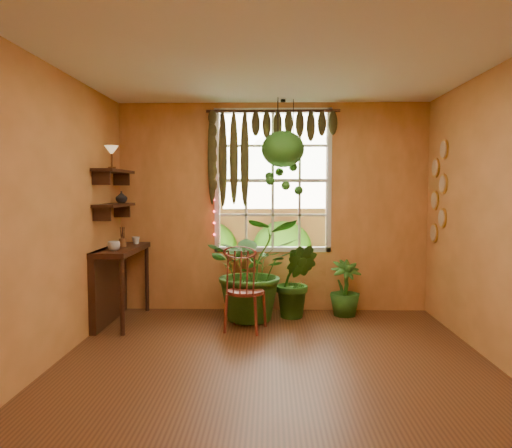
{
  "coord_description": "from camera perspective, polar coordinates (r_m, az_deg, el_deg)",
  "views": [
    {
      "loc": [
        -0.04,
        -4.24,
        1.59
      ],
      "look_at": [
        -0.19,
        1.15,
        1.21
      ],
      "focal_mm": 35.0,
      "sensor_mm": 36.0,
      "label": 1
    }
  ],
  "objects": [
    {
      "name": "floor",
      "position": [
        4.53,
        2.08,
        -16.52
      ],
      "size": [
        4.5,
        4.5,
        0.0
      ],
      "primitive_type": "plane",
      "color": "brown",
      "rests_on": "ground"
    },
    {
      "name": "wall_back",
      "position": [
        6.5,
        1.93,
        1.9
      ],
      "size": [
        4.0,
        0.0,
        4.0
      ],
      "primitive_type": "plane",
      "rotation": [
        1.57,
        0.0,
        0.0
      ],
      "color": "#E0934C",
      "rests_on": "floor"
    },
    {
      "name": "brush_jar",
      "position": [
        6.17,
        -15.01,
        -1.43
      ],
      "size": [
        0.08,
        0.08,
        0.3
      ],
      "color": "brown",
      "rests_on": "counter_ledge"
    },
    {
      "name": "counter_ledge",
      "position": [
        6.22,
        -16.02,
        -5.75
      ],
      "size": [
        0.4,
        1.2,
        0.9
      ],
      "color": "black",
      "rests_on": "floor"
    },
    {
      "name": "potted_plant_right",
      "position": [
        6.4,
        10.14,
        -7.24
      ],
      "size": [
        0.48,
        0.48,
        0.69
      ],
      "primitive_type": "imported",
      "rotation": [
        0.0,
        0.0,
        0.29
      ],
      "color": "#1F4813",
      "rests_on": "floor"
    },
    {
      "name": "valance_vine",
      "position": [
        6.44,
        1.18,
        10.14
      ],
      "size": [
        1.7,
        0.12,
        1.1
      ],
      "color": "black",
      "rests_on": "window"
    },
    {
      "name": "shelf_upper",
      "position": [
        6.13,
        -15.93,
        5.83
      ],
      "size": [
        0.25,
        0.9,
        0.04
      ],
      "primitive_type": "cube",
      "color": "black",
      "rests_on": "wall_left"
    },
    {
      "name": "ceiling",
      "position": [
        4.39,
        2.18,
        18.68
      ],
      "size": [
        4.5,
        4.5,
        0.0
      ],
      "primitive_type": "plane",
      "rotation": [
        3.14,
        0.0,
        0.0
      ],
      "color": "white",
      "rests_on": "wall_back"
    },
    {
      "name": "windsor_chair",
      "position": [
        5.66,
        -1.3,
        -8.94
      ],
      "size": [
        0.51,
        0.53,
        1.11
      ],
      "rotation": [
        0.0,
        0.0,
        -0.26
      ],
      "color": "maroon",
      "rests_on": "floor"
    },
    {
      "name": "wall_plates",
      "position": [
        6.36,
        20.12,
        3.41
      ],
      "size": [
        0.04,
        0.32,
        1.1
      ],
      "primitive_type": null,
      "color": "#F6E4C9",
      "rests_on": "wall_right"
    },
    {
      "name": "string_lights",
      "position": [
        6.48,
        -4.83,
        5.42
      ],
      "size": [
        0.03,
        0.03,
        1.54
      ],
      "primitive_type": null,
      "color": "#FF2633",
      "rests_on": "window"
    },
    {
      "name": "potted_plant_left",
      "position": [
        6.06,
        -0.3,
        -5.15
      ],
      "size": [
        1.26,
        1.14,
        1.25
      ],
      "primitive_type": "imported",
      "rotation": [
        0.0,
        0.0,
        0.16
      ],
      "color": "#1F4813",
      "rests_on": "floor"
    },
    {
      "name": "hanging_basket",
      "position": [
        6.28,
        3.09,
        7.88
      ],
      "size": [
        0.53,
        0.53,
        1.21
      ],
      "color": "black",
      "rests_on": "ceiling"
    },
    {
      "name": "potted_plant_mid",
      "position": [
        6.2,
        4.6,
        -6.51
      ],
      "size": [
        0.56,
        0.47,
        0.92
      ],
      "primitive_type": "imported",
      "rotation": [
        0.0,
        0.0,
        -0.14
      ],
      "color": "#1F4813",
      "rests_on": "floor"
    },
    {
      "name": "cup_b",
      "position": [
        6.44,
        -13.56,
        -1.83
      ],
      "size": [
        0.11,
        0.11,
        0.09
      ],
      "primitive_type": "imported",
      "rotation": [
        0.0,
        0.0,
        0.07
      ],
      "color": "beige",
      "rests_on": "counter_ledge"
    },
    {
      "name": "shelf_vase",
      "position": [
        6.37,
        -15.13,
        2.99
      ],
      "size": [
        0.15,
        0.15,
        0.15
      ],
      "primitive_type": "imported",
      "rotation": [
        0.0,
        0.0,
        0.09
      ],
      "color": "#B2AD99",
      "rests_on": "shelf_lower"
    },
    {
      "name": "backyard",
      "position": [
        11.13,
        3.0,
        2.42
      ],
      "size": [
        14.0,
        10.0,
        12.0
      ],
      "color": "#1D5A19",
      "rests_on": "ground"
    },
    {
      "name": "shelf_lower",
      "position": [
        6.13,
        -15.86,
        2.09
      ],
      "size": [
        0.25,
        0.9,
        0.04
      ],
      "primitive_type": "cube",
      "color": "black",
      "rests_on": "wall_left"
    },
    {
      "name": "tiffany_lamp",
      "position": [
        6.02,
        -16.18,
        7.93
      ],
      "size": [
        0.16,
        0.16,
        0.27
      ],
      "color": "#573219",
      "rests_on": "shelf_upper"
    },
    {
      "name": "wall_right",
      "position": [
        4.72,
        27.22,
        0.66
      ],
      "size": [
        0.0,
        4.5,
        4.5
      ],
      "primitive_type": "plane",
      "rotation": [
        1.57,
        0.0,
        -1.57
      ],
      "color": "#E0934C",
      "rests_on": "floor"
    },
    {
      "name": "wall_left",
      "position": [
        4.68,
        -23.18,
        0.76
      ],
      "size": [
        0.0,
        4.5,
        4.5
      ],
      "primitive_type": "plane",
      "rotation": [
        1.57,
        0.0,
        1.57
      ],
      "color": "#E0934C",
      "rests_on": "floor"
    },
    {
      "name": "window",
      "position": [
        6.53,
        1.93,
        4.98
      ],
      "size": [
        1.52,
        0.1,
        1.86
      ],
      "color": "silver",
      "rests_on": "wall_back"
    },
    {
      "name": "cup_a",
      "position": [
        5.79,
        -15.93,
        -2.44
      ],
      "size": [
        0.16,
        0.16,
        0.11
      ],
      "primitive_type": "imported",
      "rotation": [
        0.0,
        0.0,
        0.22
      ],
      "color": "silver",
      "rests_on": "counter_ledge"
    }
  ]
}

